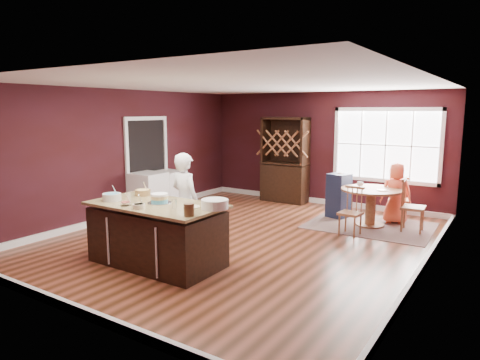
# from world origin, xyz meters

# --- Properties ---
(room_shell) EXTENTS (7.00, 7.00, 7.00)m
(room_shell) POSITION_xyz_m (0.00, 0.00, 1.35)
(room_shell) COLOR brown
(room_shell) RESTS_ON ground
(window) EXTENTS (2.36, 0.10, 1.66)m
(window) POSITION_xyz_m (1.50, 3.47, 1.50)
(window) COLOR white
(window) RESTS_ON room_shell
(doorway) EXTENTS (0.08, 1.26, 2.13)m
(doorway) POSITION_xyz_m (-2.97, 0.60, 1.02)
(doorway) COLOR white
(doorway) RESTS_ON room_shell
(kitchen_island) EXTENTS (2.02, 1.06, 0.92)m
(kitchen_island) POSITION_xyz_m (-0.41, -1.78, 0.44)
(kitchen_island) COLOR black
(kitchen_island) RESTS_ON ground
(dining_table) EXTENTS (1.17, 1.17, 0.75)m
(dining_table) POSITION_xyz_m (1.63, 2.07, 0.53)
(dining_table) COLOR #945F25
(dining_table) RESTS_ON ground
(baker) EXTENTS (0.64, 0.49, 1.60)m
(baker) POSITION_xyz_m (-0.50, -1.02, 0.80)
(baker) COLOR white
(baker) RESTS_ON ground
(layer_cake) EXTENTS (0.35, 0.35, 0.14)m
(layer_cake) POSITION_xyz_m (-0.38, -1.74, 0.99)
(layer_cake) COLOR white
(layer_cake) RESTS_ON kitchen_island
(bowl_blue) EXTENTS (0.28, 0.28, 0.11)m
(bowl_blue) POSITION_xyz_m (-1.11, -1.99, 0.97)
(bowl_blue) COLOR white
(bowl_blue) RESTS_ON kitchen_island
(bowl_yellow) EXTENTS (0.25, 0.25, 0.09)m
(bowl_yellow) POSITION_xyz_m (-1.01, -1.45, 0.97)
(bowl_yellow) COLOR olive
(bowl_yellow) RESTS_ON kitchen_island
(bowl_pink) EXTENTS (0.15, 0.15, 0.06)m
(bowl_pink) POSITION_xyz_m (-0.67, -2.12, 0.95)
(bowl_pink) COLOR white
(bowl_pink) RESTS_ON kitchen_island
(bowl_olive) EXTENTS (0.17, 0.17, 0.06)m
(bowl_olive) POSITION_xyz_m (-0.38, -2.14, 0.95)
(bowl_olive) COLOR beige
(bowl_olive) RESTS_ON kitchen_island
(drinking_glass) EXTENTS (0.07, 0.07, 0.13)m
(drinking_glass) POSITION_xyz_m (0.05, -1.89, 0.99)
(drinking_glass) COLOR white
(drinking_glass) RESTS_ON kitchen_island
(dinner_plate) EXTENTS (0.24, 0.24, 0.02)m
(dinner_plate) POSITION_xyz_m (0.20, -1.70, 0.93)
(dinner_plate) COLOR #FFEAC9
(dinner_plate) RESTS_ON kitchen_island
(white_tub) EXTENTS (0.38, 0.38, 0.13)m
(white_tub) POSITION_xyz_m (0.51, -1.57, 0.98)
(white_tub) COLOR white
(white_tub) RESTS_ON kitchen_island
(stoneware_crock) EXTENTS (0.14, 0.14, 0.16)m
(stoneware_crock) POSITION_xyz_m (0.48, -2.09, 1.00)
(stoneware_crock) COLOR brown
(stoneware_crock) RESTS_ON kitchen_island
(toy_figurine) EXTENTS (0.05, 0.05, 0.09)m
(toy_figurine) POSITION_xyz_m (0.35, -1.99, 0.96)
(toy_figurine) COLOR #DEB008
(toy_figurine) RESTS_ON kitchen_island
(rug) EXTENTS (2.36, 1.85, 0.01)m
(rug) POSITION_xyz_m (1.63, 2.07, 0.01)
(rug) COLOR brown
(rug) RESTS_ON ground
(chair_east) EXTENTS (0.44, 0.46, 1.03)m
(chair_east) POSITION_xyz_m (2.41, 2.10, 0.52)
(chair_east) COLOR brown
(chair_east) RESTS_ON ground
(chair_south) EXTENTS (0.40, 0.39, 0.91)m
(chair_south) POSITION_xyz_m (1.51, 1.22, 0.45)
(chair_south) COLOR olive
(chair_south) RESTS_ON ground
(chair_north) EXTENTS (0.45, 0.44, 0.94)m
(chair_north) POSITION_xyz_m (1.98, 2.86, 0.47)
(chair_north) COLOR olive
(chair_north) RESTS_ON ground
(seated_woman) EXTENTS (0.69, 0.55, 1.24)m
(seated_woman) POSITION_xyz_m (1.99, 2.54, 0.62)
(seated_woman) COLOR #F2623F
(seated_woman) RESTS_ON ground
(high_chair) EXTENTS (0.49, 0.49, 0.98)m
(high_chair) POSITION_xyz_m (0.85, 2.39, 0.49)
(high_chair) COLOR black
(high_chair) RESTS_ON ground
(toddler) EXTENTS (0.18, 0.14, 0.26)m
(toddler) POSITION_xyz_m (0.88, 2.42, 0.81)
(toddler) COLOR #8CA5BF
(toddler) RESTS_ON high_chair
(table_plate) EXTENTS (0.21, 0.21, 0.02)m
(table_plate) POSITION_xyz_m (1.86, 1.99, 0.76)
(table_plate) COLOR beige
(table_plate) RESTS_ON dining_table
(table_cup) EXTENTS (0.16, 0.16, 0.10)m
(table_cup) POSITION_xyz_m (1.37, 2.17, 0.80)
(table_cup) COLOR white
(table_cup) RESTS_ON dining_table
(hutch) EXTENTS (1.15, 0.48, 2.10)m
(hutch) POSITION_xyz_m (-0.87, 3.22, 1.05)
(hutch) COLOR #442717
(hutch) RESTS_ON ground
(washer) EXTENTS (0.65, 0.63, 0.94)m
(washer) POSITION_xyz_m (-2.64, 0.28, 0.47)
(washer) COLOR white
(washer) RESTS_ON ground
(dryer) EXTENTS (0.62, 0.60, 0.91)m
(dryer) POSITION_xyz_m (-2.64, 0.92, 0.45)
(dryer) COLOR white
(dryer) RESTS_ON ground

